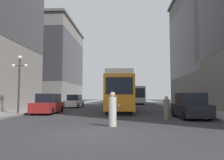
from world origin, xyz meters
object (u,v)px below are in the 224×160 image
at_px(streetcar, 118,92).
at_px(pedestrian_crossing_near, 166,109).
at_px(parked_car_left_near, 48,104).
at_px(parked_car_left_mid, 74,102).
at_px(pedestrian_crossing_far, 113,110).
at_px(lamp_post_left_near, 19,75).
at_px(transit_bus, 137,95).
at_px(parked_car_right_far, 190,107).

relative_size(streetcar, pedestrian_crossing_near, 9.34).
distance_m(parked_car_left_near, parked_car_left_mid, 10.51).
distance_m(streetcar, pedestrian_crossing_near, 10.85).
distance_m(streetcar, pedestrian_crossing_far, 13.54).
bearing_deg(lamp_post_left_near, pedestrian_crossing_far, -37.48).
bearing_deg(parked_car_left_mid, pedestrian_crossing_near, -55.73).
bearing_deg(streetcar, lamp_post_left_near, -141.56).
bearing_deg(transit_bus, parked_car_right_far, -84.94).
bearing_deg(pedestrian_crossing_near, parked_car_left_near, 178.90).
xyz_separation_m(streetcar, parked_car_left_mid, (-6.32, 5.36, -1.26)).
relative_size(transit_bus, pedestrian_crossing_far, 6.17).
bearing_deg(parked_car_right_far, parked_car_left_mid, -52.32).
distance_m(parked_car_left_near, lamp_post_left_near, 3.75).
relative_size(transit_bus, parked_car_right_far, 2.63).
xyz_separation_m(transit_bus, pedestrian_crossing_far, (-3.32, -33.41, -1.10)).
height_order(parked_car_right_far, pedestrian_crossing_far, parked_car_right_far).
relative_size(streetcar, parked_car_left_mid, 3.26).
xyz_separation_m(parked_car_left_near, lamp_post_left_near, (-1.90, -1.96, 2.58)).
height_order(transit_bus, pedestrian_crossing_near, transit_bus).
bearing_deg(parked_car_right_far, pedestrian_crossing_near, 28.72).
bearing_deg(parked_car_left_mid, lamp_post_left_near, -96.83).
bearing_deg(lamp_post_left_near, parked_car_left_near, 45.88).
xyz_separation_m(streetcar, pedestrian_crossing_near, (3.54, -10.17, -1.35)).
bearing_deg(pedestrian_crossing_far, parked_car_left_mid, 76.38).
xyz_separation_m(transit_bus, parked_car_right_far, (2.04, -28.98, -1.10)).
xyz_separation_m(pedestrian_crossing_far, lamp_post_left_near, (-8.31, 6.38, 2.58)).
bearing_deg(parked_car_left_mid, parked_car_right_far, -48.91).
xyz_separation_m(streetcar, parked_car_left_near, (-6.32, -5.15, -1.26)).
bearing_deg(parked_car_left_near, pedestrian_crossing_far, -53.81).
distance_m(parked_car_left_mid, lamp_post_left_near, 12.87).
bearing_deg(pedestrian_crossing_far, streetcar, 57.98).
distance_m(parked_car_left_near, pedestrian_crossing_near, 11.07).
distance_m(streetcar, parked_car_left_mid, 8.38).
xyz_separation_m(streetcar, parked_car_right_far, (5.45, -9.05, -1.26)).
relative_size(parked_car_right_far, lamp_post_left_near, 0.86).
distance_m(parked_car_right_far, pedestrian_crossing_far, 6.96).
relative_size(parked_car_left_near, parked_car_right_far, 1.16).
relative_size(parked_car_left_near, lamp_post_left_near, 1.01).
xyz_separation_m(parked_car_right_far, pedestrian_crossing_near, (-1.91, -1.12, -0.09)).
bearing_deg(transit_bus, streetcar, -98.69).
distance_m(pedestrian_crossing_near, lamp_post_left_near, 12.45).
bearing_deg(streetcar, pedestrian_crossing_far, -92.00).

